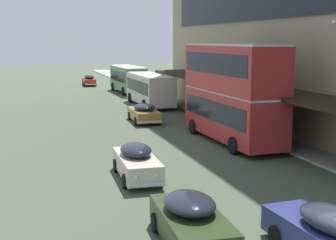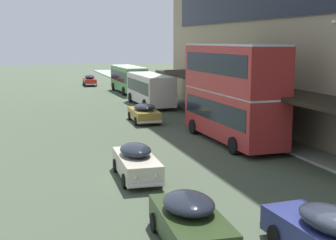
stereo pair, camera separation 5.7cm
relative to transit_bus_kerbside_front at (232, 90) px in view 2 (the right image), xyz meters
name	(u,v)px [view 2 (the right image)]	position (x,y,z in m)	size (l,w,h in m)	color
transit_bus_kerbside_front	(232,90)	(0.00, 0.00, 0.00)	(2.98, 9.67, 6.11)	#AC2C2B
transit_bus_kerbside_rear	(128,78)	(-0.05, 29.94, -1.45)	(2.94, 9.13, 3.22)	#529952
transit_bus_kerbside_far	(150,88)	(-0.54, 17.71, -1.53)	(2.88, 9.10, 3.07)	beige
sedan_lead_mid	(190,220)	(-7.51, -13.35, -2.52)	(2.10, 4.40, 1.57)	#27391A
sedan_second_near	(327,235)	(-4.14, -15.61, -2.49)	(1.94, 4.78, 1.66)	navy
sedan_second_mid	(90,80)	(-3.37, 40.64, -2.54)	(1.91, 4.77, 1.54)	red
sedan_oncoming_rear	(144,113)	(-3.40, 8.76, -2.56)	(2.10, 4.58, 1.47)	olive
sedan_trailing_near	(136,162)	(-7.47, -5.87, -2.52)	(1.87, 4.55, 1.57)	beige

